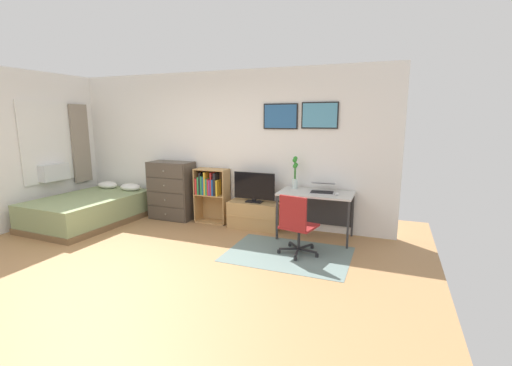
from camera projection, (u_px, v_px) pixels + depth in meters
ground_plane at (135, 271)px, 4.37m from camera, size 7.20×7.20×0.00m
wall_back_with_posters at (222, 147)px, 6.34m from camera, size 6.12×0.09×2.70m
area_rug at (288, 254)px, 4.90m from camera, size 1.70×1.20×0.01m
bed at (90, 209)px, 6.35m from camera, size 1.40×2.04×0.62m
dresser at (172, 190)px, 6.58m from camera, size 0.83×0.46×1.08m
bookshelf at (211, 190)px, 6.34m from camera, size 0.61×0.30×0.99m
tv_stand at (255, 215)px, 6.04m from camera, size 0.89×0.41×0.46m
television at (254, 188)px, 5.93m from camera, size 0.73×0.16×0.51m
desk at (317, 199)px, 5.55m from camera, size 1.14×0.65×0.74m
office_chair at (296, 224)px, 4.79m from camera, size 0.58×0.57×0.86m
laptop at (323, 188)px, 5.47m from camera, size 0.40×0.42×0.16m
computer_mouse at (337, 194)px, 5.27m from camera, size 0.06×0.10×0.03m
bamboo_vase at (295, 173)px, 5.71m from camera, size 0.09×0.10×0.53m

